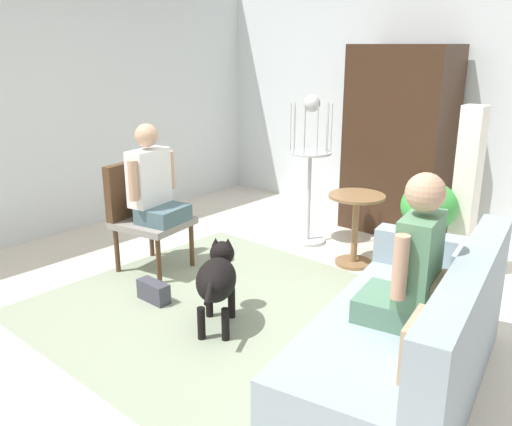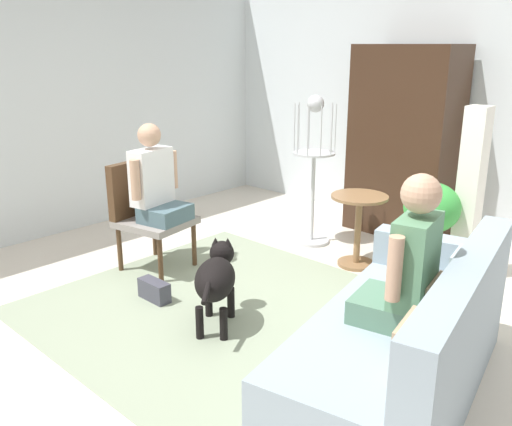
{
  "view_description": "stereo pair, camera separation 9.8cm",
  "coord_description": "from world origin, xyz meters",
  "px_view_note": "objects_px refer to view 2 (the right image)",
  "views": [
    {
      "loc": [
        2.41,
        -2.8,
        1.96
      ],
      "look_at": [
        -0.16,
        0.1,
        0.76
      ],
      "focal_mm": 38.33,
      "sensor_mm": 36.0,
      "label": 1
    },
    {
      "loc": [
        2.49,
        -2.74,
        1.96
      ],
      "look_at": [
        -0.16,
        0.1,
        0.76
      ],
      "focal_mm": 38.33,
      "sensor_mm": 36.0,
      "label": 2
    }
  ],
  "objects_px": {
    "bird_cage_stand": "(314,165)",
    "handbag": "(154,290)",
    "armchair": "(145,207)",
    "person_on_couch": "(407,264)",
    "round_end_table": "(358,223)",
    "potted_plant": "(431,217)",
    "person_on_armchair": "(156,182)",
    "couch": "(407,343)",
    "armoire_cabinet": "(404,142)",
    "column_lamp": "(469,196)",
    "dog": "(216,277)"
  },
  "relations": [
    {
      "from": "couch",
      "to": "handbag",
      "type": "height_order",
      "value": "couch"
    },
    {
      "from": "couch",
      "to": "armchair",
      "type": "relative_size",
      "value": 2.08
    },
    {
      "from": "person_on_couch",
      "to": "dog",
      "type": "bearing_deg",
      "value": -173.34
    },
    {
      "from": "dog",
      "to": "couch",
      "type": "bearing_deg",
      "value": 8.18
    },
    {
      "from": "round_end_table",
      "to": "bird_cage_stand",
      "type": "distance_m",
      "value": 0.81
    },
    {
      "from": "round_end_table",
      "to": "potted_plant",
      "type": "height_order",
      "value": "potted_plant"
    },
    {
      "from": "person_on_armchair",
      "to": "bird_cage_stand",
      "type": "bearing_deg",
      "value": 68.65
    },
    {
      "from": "potted_plant",
      "to": "handbag",
      "type": "relative_size",
      "value": 2.93
    },
    {
      "from": "column_lamp",
      "to": "potted_plant",
      "type": "bearing_deg",
      "value": -137.97
    },
    {
      "from": "dog",
      "to": "round_end_table",
      "type": "bearing_deg",
      "value": 86.02
    },
    {
      "from": "armoire_cabinet",
      "to": "column_lamp",
      "type": "bearing_deg",
      "value": -35.79
    },
    {
      "from": "person_on_couch",
      "to": "dog",
      "type": "height_order",
      "value": "person_on_couch"
    },
    {
      "from": "person_on_armchair",
      "to": "potted_plant",
      "type": "relative_size",
      "value": 1.0
    },
    {
      "from": "potted_plant",
      "to": "handbag",
      "type": "xyz_separation_m",
      "value": [
        -1.38,
        -1.9,
        -0.47
      ]
    },
    {
      "from": "round_end_table",
      "to": "dog",
      "type": "distance_m",
      "value": 1.66
    },
    {
      "from": "armoire_cabinet",
      "to": "handbag",
      "type": "height_order",
      "value": "armoire_cabinet"
    },
    {
      "from": "couch",
      "to": "armchair",
      "type": "distance_m",
      "value": 2.7
    },
    {
      "from": "armchair",
      "to": "person_on_couch",
      "type": "relative_size",
      "value": 1.12
    },
    {
      "from": "column_lamp",
      "to": "couch",
      "type": "bearing_deg",
      "value": -76.35
    },
    {
      "from": "handbag",
      "to": "armoire_cabinet",
      "type": "bearing_deg",
      "value": 78.7
    },
    {
      "from": "column_lamp",
      "to": "bird_cage_stand",
      "type": "bearing_deg",
      "value": -173.33
    },
    {
      "from": "armchair",
      "to": "bird_cage_stand",
      "type": "bearing_deg",
      "value": 64.41
    },
    {
      "from": "person_on_couch",
      "to": "bird_cage_stand",
      "type": "distance_m",
      "value": 2.57
    },
    {
      "from": "dog",
      "to": "armoire_cabinet",
      "type": "height_order",
      "value": "armoire_cabinet"
    },
    {
      "from": "column_lamp",
      "to": "armoire_cabinet",
      "type": "relative_size",
      "value": 0.76
    },
    {
      "from": "person_on_armchair",
      "to": "potted_plant",
      "type": "distance_m",
      "value": 2.39
    },
    {
      "from": "bird_cage_stand",
      "to": "handbag",
      "type": "height_order",
      "value": "bird_cage_stand"
    },
    {
      "from": "couch",
      "to": "potted_plant",
      "type": "distance_m",
      "value": 1.78
    },
    {
      "from": "dog",
      "to": "column_lamp",
      "type": "height_order",
      "value": "column_lamp"
    },
    {
      "from": "armchair",
      "to": "column_lamp",
      "type": "bearing_deg",
      "value": 37.25
    },
    {
      "from": "armchair",
      "to": "handbag",
      "type": "relative_size",
      "value": 3.33
    },
    {
      "from": "column_lamp",
      "to": "armoire_cabinet",
      "type": "xyz_separation_m",
      "value": [
        -1.03,
        0.74,
        0.24
      ]
    },
    {
      "from": "handbag",
      "to": "couch",
      "type": "bearing_deg",
      "value": 7.41
    },
    {
      "from": "person_on_armchair",
      "to": "column_lamp",
      "type": "relative_size",
      "value": 0.57
    },
    {
      "from": "couch",
      "to": "dog",
      "type": "xyz_separation_m",
      "value": [
        -1.39,
        -0.2,
        0.06
      ]
    },
    {
      "from": "armoire_cabinet",
      "to": "armchair",
      "type": "bearing_deg",
      "value": -116.21
    },
    {
      "from": "person_on_couch",
      "to": "round_end_table",
      "type": "xyz_separation_m",
      "value": [
        -1.25,
        1.49,
        -0.4
      ]
    },
    {
      "from": "person_on_couch",
      "to": "armoire_cabinet",
      "type": "distance_m",
      "value": 3.0
    },
    {
      "from": "person_on_armchair",
      "to": "potted_plant",
      "type": "xyz_separation_m",
      "value": [
        1.87,
        1.47,
        -0.26
      ]
    },
    {
      "from": "dog",
      "to": "bird_cage_stand",
      "type": "bearing_deg",
      "value": 106.89
    },
    {
      "from": "bird_cage_stand",
      "to": "handbag",
      "type": "xyz_separation_m",
      "value": [
        -0.1,
        -1.93,
        -0.73
      ]
    },
    {
      "from": "armchair",
      "to": "dog",
      "type": "height_order",
      "value": "armchair"
    },
    {
      "from": "couch",
      "to": "dog",
      "type": "height_order",
      "value": "couch"
    },
    {
      "from": "armchair",
      "to": "dog",
      "type": "xyz_separation_m",
      "value": [
        1.3,
        -0.34,
        -0.19
      ]
    },
    {
      "from": "couch",
      "to": "dog",
      "type": "relative_size",
      "value": 3.04
    },
    {
      "from": "person_on_couch",
      "to": "potted_plant",
      "type": "bearing_deg",
      "value": 111.24
    },
    {
      "from": "potted_plant",
      "to": "handbag",
      "type": "distance_m",
      "value": 2.39
    },
    {
      "from": "couch",
      "to": "bird_cage_stand",
      "type": "relative_size",
      "value": 1.34
    },
    {
      "from": "bird_cage_stand",
      "to": "handbag",
      "type": "relative_size",
      "value": 5.15
    },
    {
      "from": "couch",
      "to": "round_end_table",
      "type": "bearing_deg",
      "value": 131.22
    }
  ]
}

